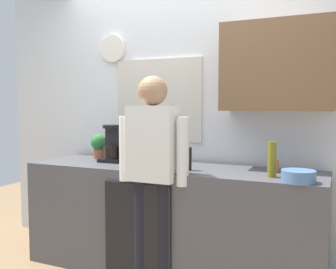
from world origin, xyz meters
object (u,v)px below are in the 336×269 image
(bottle_olive_oil, at_px, (272,159))
(bottle_dark_sauce, at_px, (188,159))
(potted_plant, at_px, (99,145))
(cup_terracotta_mug, at_px, (274,166))
(bottle_red_vinegar, at_px, (135,153))
(storage_canister, at_px, (141,151))
(person_at_sink, at_px, (153,164))
(mixing_bowl, at_px, (298,176))
(coffee_maker, at_px, (114,145))

(bottle_olive_oil, bearing_deg, bottle_dark_sauce, 177.44)
(bottle_olive_oil, bearing_deg, potted_plant, 169.67)
(bottle_olive_oil, relative_size, cup_terracotta_mug, 2.72)
(bottle_red_vinegar, distance_m, potted_plant, 0.61)
(bottle_red_vinegar, distance_m, bottle_olive_oil, 1.11)
(potted_plant, height_order, storage_canister, potted_plant)
(bottle_olive_oil, height_order, person_at_sink, person_at_sink)
(bottle_olive_oil, bearing_deg, mixing_bowl, -32.00)
(bottle_dark_sauce, bearing_deg, potted_plant, 164.94)
(bottle_red_vinegar, bearing_deg, bottle_dark_sauce, 0.17)
(cup_terracotta_mug, bearing_deg, bottle_dark_sauce, -164.14)
(bottle_dark_sauce, height_order, potted_plant, potted_plant)
(coffee_maker, xyz_separation_m, cup_terracotta_mug, (1.40, 0.01, -0.10))
(bottle_olive_oil, xyz_separation_m, bottle_dark_sauce, (-0.64, 0.03, -0.04))
(person_at_sink, bearing_deg, potted_plant, 150.43)
(coffee_maker, xyz_separation_m, bottle_dark_sauce, (0.78, -0.16, -0.06))
(potted_plant, bearing_deg, bottle_dark_sauce, -15.06)
(bottle_red_vinegar, bearing_deg, mixing_bowl, -6.37)
(bottle_red_vinegar, relative_size, person_at_sink, 0.14)
(cup_terracotta_mug, relative_size, person_at_sink, 0.06)
(bottle_dark_sauce, distance_m, person_at_sink, 0.29)
(bottle_olive_oil, distance_m, storage_canister, 1.26)
(bottle_olive_oil, height_order, mixing_bowl, bottle_olive_oil)
(coffee_maker, distance_m, bottle_red_vinegar, 0.35)
(person_at_sink, bearing_deg, bottle_red_vinegar, 143.41)
(bottle_olive_oil, bearing_deg, bottle_red_vinegar, 178.59)
(bottle_red_vinegar, distance_m, storage_canister, 0.31)
(coffee_maker, relative_size, cup_terracotta_mug, 3.59)
(coffee_maker, distance_m, mixing_bowl, 1.64)
(storage_canister, bearing_deg, coffee_maker, -147.00)
(bottle_red_vinegar, bearing_deg, coffee_maker, 151.62)
(bottle_dark_sauce, relative_size, potted_plant, 0.78)
(bottle_red_vinegar, relative_size, storage_canister, 1.29)
(cup_terracotta_mug, distance_m, potted_plant, 1.64)
(bottle_olive_oil, height_order, cup_terracotta_mug, bottle_olive_oil)
(person_at_sink, bearing_deg, storage_canister, 127.58)
(bottle_dark_sauce, height_order, storage_canister, bottle_dark_sauce)
(mixing_bowl, height_order, person_at_sink, person_at_sink)
(bottle_dark_sauce, relative_size, storage_canister, 1.06)
(bottle_dark_sauce, height_order, cup_terracotta_mug, bottle_dark_sauce)
(potted_plant, bearing_deg, mixing_bowl, -12.82)
(bottle_olive_oil, distance_m, person_at_sink, 0.86)
(potted_plant, distance_m, storage_canister, 0.44)
(bottle_red_vinegar, bearing_deg, cup_terracotta_mug, 9.25)
(person_at_sink, bearing_deg, mixing_bowl, 4.72)
(bottle_dark_sauce, bearing_deg, bottle_olive_oil, -2.56)
(mixing_bowl, bearing_deg, bottle_dark_sauce, 169.98)
(mixing_bowl, height_order, storage_canister, storage_canister)
(storage_canister, bearing_deg, cup_terracotta_mug, -5.69)
(person_at_sink, bearing_deg, coffee_maker, 148.10)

